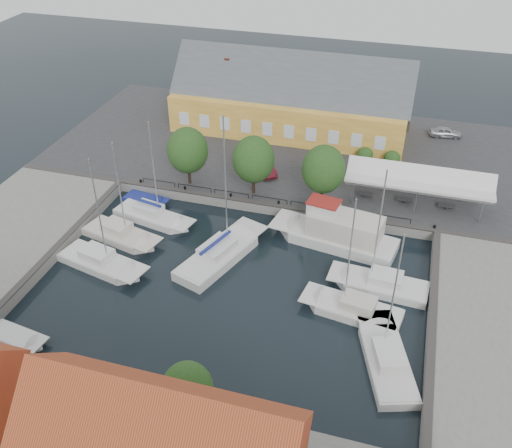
% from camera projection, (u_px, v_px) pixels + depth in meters
% --- Properties ---
extents(ground, '(140.00, 140.00, 0.00)m').
position_uv_depth(ground, '(237.00, 276.00, 49.07)').
color(ground, black).
rests_on(ground, ground).
extents(north_quay, '(56.00, 26.00, 1.00)m').
position_uv_depth(north_quay, '(296.00, 152.00, 66.95)').
color(north_quay, '#2D2D30').
rests_on(north_quay, ground).
extents(west_quay, '(12.00, 24.00, 1.00)m').
position_uv_depth(west_quay, '(2.00, 242.00, 52.28)').
color(west_quay, slate).
rests_on(west_quay, ground).
extents(east_quay, '(12.00, 24.00, 1.00)m').
position_uv_depth(east_quay, '(511.00, 341.00, 42.14)').
color(east_quay, slate).
rests_on(east_quay, ground).
extents(quay_edge_fittings, '(56.00, 24.72, 0.40)m').
position_uv_depth(quay_edge_fittings, '(252.00, 235.00, 52.21)').
color(quay_edge_fittings, '#383533').
rests_on(quay_edge_fittings, north_quay).
extents(warehouse, '(28.56, 14.00, 9.55)m').
position_uv_depth(warehouse, '(287.00, 101.00, 69.54)').
color(warehouse, gold).
rests_on(warehouse, north_quay).
extents(tent_canopy, '(14.00, 4.00, 2.83)m').
position_uv_depth(tent_canopy, '(419.00, 181.00, 55.20)').
color(tent_canopy, white).
rests_on(tent_canopy, north_quay).
extents(quay_trees, '(18.20, 4.20, 6.30)m').
position_uv_depth(quay_trees, '(254.00, 160.00, 56.23)').
color(quay_trees, black).
rests_on(quay_trees, north_quay).
extents(car_silver, '(3.95, 2.07, 1.28)m').
position_uv_depth(car_silver, '(446.00, 132.00, 68.80)').
color(car_silver, '#A2A4A9').
rests_on(car_silver, north_quay).
extents(car_red, '(3.89, 4.64, 1.50)m').
position_uv_depth(car_red, '(264.00, 166.00, 61.65)').
color(car_red, '#57131F').
rests_on(car_red, north_quay).
extents(center_sailboat, '(6.23, 10.70, 14.06)m').
position_uv_depth(center_sailboat, '(221.00, 255.00, 50.91)').
color(center_sailboat, silver).
rests_on(center_sailboat, ground).
extents(trawler, '(12.29, 5.41, 5.00)m').
position_uv_depth(trawler, '(338.00, 235.00, 52.39)').
color(trawler, silver).
rests_on(trawler, ground).
extents(east_boat_a, '(8.54, 3.34, 11.82)m').
position_uv_depth(east_boat_a, '(380.00, 286.00, 47.63)').
color(east_boat_a, silver).
rests_on(east_boat_a, ground).
extents(east_boat_b, '(8.41, 3.87, 11.14)m').
position_uv_depth(east_boat_b, '(353.00, 311.00, 45.16)').
color(east_boat_b, silver).
rests_on(east_boat_b, ground).
extents(east_boat_c, '(5.47, 9.28, 11.39)m').
position_uv_depth(east_boat_c, '(386.00, 361.00, 40.91)').
color(east_boat_c, silver).
rests_on(east_boat_c, ground).
extents(west_boat_a, '(8.77, 4.12, 11.30)m').
position_uv_depth(west_boat_a, '(153.00, 218.00, 56.01)').
color(west_boat_a, silver).
rests_on(west_boat_a, ground).
extents(west_boat_b, '(8.18, 4.46, 10.80)m').
position_uv_depth(west_boat_b, '(121.00, 236.00, 53.48)').
color(west_boat_b, beige).
rests_on(west_boat_b, ground).
extents(west_boat_c, '(8.83, 4.58, 11.49)m').
position_uv_depth(west_boat_c, '(101.00, 264.00, 50.08)').
color(west_boat_c, silver).
rests_on(west_boat_c, ground).
extents(launch_sw, '(5.07, 2.51, 0.98)m').
position_uv_depth(launch_sw, '(17.00, 339.00, 42.87)').
color(launch_sw, silver).
rests_on(launch_sw, ground).
extents(launch_nw, '(4.97, 2.52, 0.88)m').
position_uv_depth(launch_nw, '(146.00, 201.00, 58.85)').
color(launch_nw, navy).
rests_on(launch_nw, ground).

